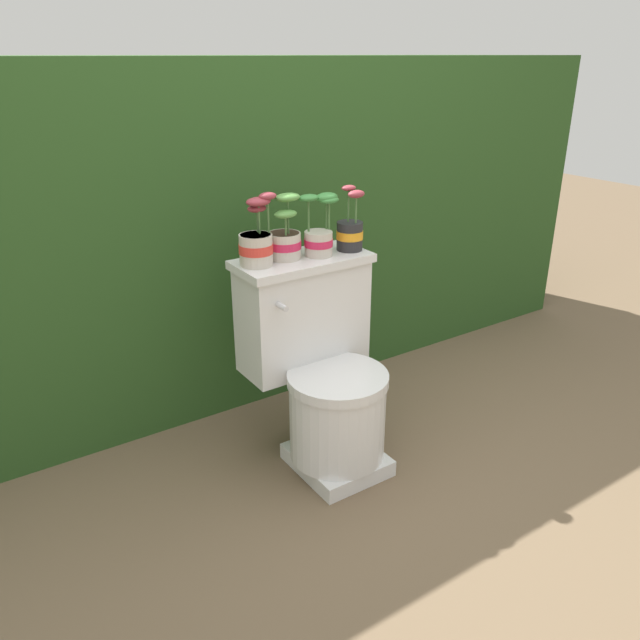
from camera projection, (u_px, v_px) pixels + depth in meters
The scene contains 7 objects.
ground_plane at pixel (351, 462), 2.37m from camera, with size 12.00×12.00×0.00m, color brown.
hedge_backdrop at pixel (219, 221), 2.90m from camera, with size 3.79×0.92×1.42m.
toilet at pixel (321, 368), 2.28m from camera, with size 0.49×0.52×0.76m.
potted_plant_left at pixel (257, 242), 2.11m from camera, with size 0.14×0.12×0.24m.
potted_plant_midleft at pixel (285, 239), 2.18m from camera, with size 0.12×0.12×0.23m.
potted_plant_middle at pixel (320, 232), 2.21m from camera, with size 0.16×0.10×0.22m.
potted_plant_midright at pixel (350, 231), 2.28m from camera, with size 0.10×0.10×0.24m.
Camera 1 is at (-1.19, -1.57, 1.43)m, focal length 35.00 mm.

